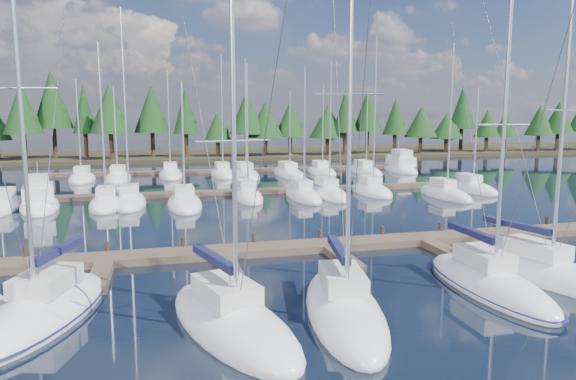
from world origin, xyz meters
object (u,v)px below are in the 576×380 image
object	(u,v)px
front_sailboat_3	(344,308)
motor_yacht_right	(400,167)
main_dock	(329,248)
motor_yacht_left	(39,202)
front_sailboat_2	(231,321)
front_sailboat_4	(488,283)
front_sailboat_5	(542,272)
front_sailboat_1	(43,311)

from	to	relation	value
front_sailboat_3	motor_yacht_right	world-z (taller)	front_sailboat_3
main_dock	motor_yacht_left	world-z (taller)	motor_yacht_left
front_sailboat_2	front_sailboat_4	xyz separation A→B (m)	(11.59, 1.41, 0.01)
front_sailboat_4	front_sailboat_5	xyz separation A→B (m)	(3.43, 0.75, 0.01)
main_dock	motor_yacht_left	bearing A→B (deg)	134.81
front_sailboat_5	front_sailboat_2	bearing A→B (deg)	-171.83
main_dock	motor_yacht_left	distance (m)	26.74
main_dock	motor_yacht_left	size ratio (longest dim) A/B	4.61
front_sailboat_5	front_sailboat_1	bearing A→B (deg)	178.51
main_dock	front_sailboat_5	xyz separation A→B (m)	(8.16, -7.05, 0.09)
motor_yacht_left	front_sailboat_2	bearing A→B (deg)	-66.97
main_dock	motor_yacht_right	world-z (taller)	motor_yacht_right
front_sailboat_4	front_sailboat_5	bearing A→B (deg)	12.31
motor_yacht_left	motor_yacht_right	world-z (taller)	motor_yacht_right
front_sailboat_2	motor_yacht_left	distance (m)	30.62
front_sailboat_1	front_sailboat_2	distance (m)	7.30
front_sailboat_4	motor_yacht_left	distance (m)	35.67
front_sailboat_5	motor_yacht_right	bearing A→B (deg)	71.31
front_sailboat_3	motor_yacht_left	size ratio (longest dim) A/B	1.59
front_sailboat_3	motor_yacht_left	bearing A→B (deg)	120.20
motor_yacht_right	main_dock	bearing A→B (deg)	-121.66
front_sailboat_2	front_sailboat_5	distance (m)	15.18
front_sailboat_1	front_sailboat_2	size ratio (longest dim) A/B	1.26
front_sailboat_2	motor_yacht_right	bearing A→B (deg)	57.30
front_sailboat_1	motor_yacht_left	distance (m)	25.99
main_dock	front_sailboat_3	size ratio (longest dim) A/B	2.90
motor_yacht_left	front_sailboat_1	bearing A→B (deg)	-78.44
front_sailboat_4	motor_yacht_left	xyz separation A→B (m)	(-23.57, 26.77, 0.22)
front_sailboat_3	motor_yacht_right	size ratio (longest dim) A/B	1.50
front_sailboat_1	motor_yacht_right	bearing A→B (deg)	50.17
front_sailboat_1	front_sailboat_5	bearing A→B (deg)	-1.49
front_sailboat_4	front_sailboat_1	bearing A→B (deg)	175.90
front_sailboat_5	motor_yacht_left	distance (m)	37.50
main_dock	front_sailboat_3	bearing A→B (deg)	-105.45
front_sailboat_1	front_sailboat_3	size ratio (longest dim) A/B	1.02
front_sailboat_1	front_sailboat_4	bearing A→B (deg)	-4.10
front_sailboat_4	motor_yacht_right	xyz separation A→B (m)	(18.63, 45.67, 0.25)
front_sailboat_4	front_sailboat_5	size ratio (longest dim) A/B	0.92
front_sailboat_1	front_sailboat_4	size ratio (longest dim) A/B	1.18
main_dock	motor_yacht_right	bearing A→B (deg)	58.34
motor_yacht_left	motor_yacht_right	bearing A→B (deg)	24.12
main_dock	front_sailboat_4	xyz separation A→B (m)	(4.72, -7.80, 0.08)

